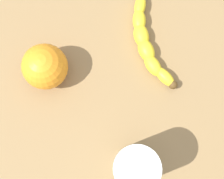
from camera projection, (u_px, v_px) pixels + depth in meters
The scene contains 4 objects.
wooden_tabletop at pixel (149, 67), 62.02cm from camera, with size 120.00×120.00×3.00cm, color olive.
banana at pixel (147, 42), 59.95cm from camera, with size 19.62×11.50×3.07cm.
smoothie_glass at pixel (134, 167), 50.67cm from camera, with size 7.44×7.44×12.23cm.
orange_fruit at pixel (45, 67), 55.95cm from camera, with size 8.74×8.74×8.74cm, color orange.
Camera 1 is at (-6.94, 17.45, 61.29)cm, focal length 47.59 mm.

